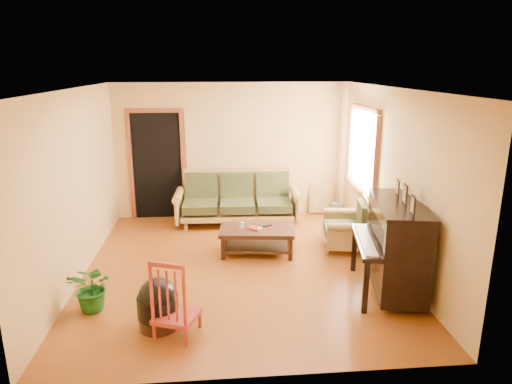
{
  "coord_description": "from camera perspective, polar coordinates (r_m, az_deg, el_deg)",
  "views": [
    {
      "loc": [
        -0.32,
        -6.24,
        2.9
      ],
      "look_at": [
        0.26,
        0.2,
        1.1
      ],
      "focal_mm": 32.0,
      "sensor_mm": 36.0,
      "label": 1
    }
  ],
  "objects": [
    {
      "name": "floor",
      "position": [
        6.89,
        -2.0,
        -9.35
      ],
      "size": [
        5.0,
        5.0,
        0.0
      ],
      "primitive_type": "plane",
      "color": "#67300D",
      "rests_on": "ground"
    },
    {
      "name": "doorway",
      "position": [
        8.99,
        -12.22,
        3.16
      ],
      "size": [
        1.08,
        0.16,
        2.05
      ],
      "primitive_type": "cube",
      "color": "black",
      "rests_on": "floor"
    },
    {
      "name": "window",
      "position": [
        8.08,
        13.29,
        5.15
      ],
      "size": [
        0.12,
        1.36,
        1.46
      ],
      "primitive_type": "cube",
      "color": "white",
      "rests_on": "right_wall"
    },
    {
      "name": "sofa",
      "position": [
        8.57,
        -2.36,
        -0.81
      ],
      "size": [
        2.31,
        1.03,
        0.98
      ],
      "primitive_type": "cube",
      "rotation": [
        0.0,
        0.0,
        -0.03
      ],
      "color": "#A17B3B",
      "rests_on": "floor"
    },
    {
      "name": "coffee_table",
      "position": [
        7.27,
        0.13,
        -6.15
      ],
      "size": [
        1.22,
        0.76,
        0.42
      ],
      "primitive_type": "cube",
      "rotation": [
        0.0,
        0.0,
        -0.11
      ],
      "color": "black",
      "rests_on": "floor"
    },
    {
      "name": "armchair",
      "position": [
        7.57,
        11.03,
        -3.91
      ],
      "size": [
        0.92,
        0.95,
        0.83
      ],
      "primitive_type": "cube",
      "rotation": [
        0.0,
        0.0,
        -0.16
      ],
      "color": "#A17B3B",
      "rests_on": "floor"
    },
    {
      "name": "piano",
      "position": [
        6.23,
        17.14,
        -6.7
      ],
      "size": [
        1.06,
        1.52,
        1.23
      ],
      "primitive_type": "cube",
      "rotation": [
        0.0,
        0.0,
        -0.18
      ],
      "color": "black",
      "rests_on": "floor"
    },
    {
      "name": "footstool",
      "position": [
        5.46,
        -12.12,
        -14.16
      ],
      "size": [
        0.48,
        0.48,
        0.45
      ],
      "primitive_type": "cylinder",
      "rotation": [
        0.0,
        0.0,
        0.02
      ],
      "color": "black",
      "rests_on": "floor"
    },
    {
      "name": "red_chair",
      "position": [
        5.18,
        -9.97,
        -12.69
      ],
      "size": [
        0.58,
        0.6,
        0.94
      ],
      "primitive_type": "cube",
      "rotation": [
        0.0,
        0.0,
        -0.36
      ],
      "color": "maroon",
      "rests_on": "floor"
    },
    {
      "name": "leaning_frame",
      "position": [
        9.28,
        8.17,
        -0.78
      ],
      "size": [
        0.49,
        0.17,
        0.63
      ],
      "primitive_type": "cube",
      "rotation": [
        0.0,
        0.0,
        -0.13
      ],
      "color": "gold",
      "rests_on": "floor"
    },
    {
      "name": "ceramic_crock",
      "position": [
        9.21,
        10.07,
        -2.16
      ],
      "size": [
        0.25,
        0.25,
        0.27
      ],
      "primitive_type": "cylinder",
      "rotation": [
        0.0,
        0.0,
        0.15
      ],
      "color": "#2F3D8F",
      "rests_on": "floor"
    },
    {
      "name": "potted_plant",
      "position": [
        5.98,
        -19.71,
        -11.15
      ],
      "size": [
        0.65,
        0.6,
        0.61
      ],
      "primitive_type": "imported",
      "rotation": [
        0.0,
        0.0,
        -0.27
      ],
      "color": "#19581A",
      "rests_on": "floor"
    },
    {
      "name": "book",
      "position": [
        7.13,
        -0.6,
        -4.68
      ],
      "size": [
        0.27,
        0.27,
        0.02
      ],
      "primitive_type": "imported",
      "rotation": [
        0.0,
        0.0,
        0.69
      ],
      "color": "maroon",
      "rests_on": "coffee_table"
    },
    {
      "name": "candle",
      "position": [
        7.18,
        -1.77,
        -4.2
      ],
      "size": [
        0.07,
        0.07,
        0.11
      ],
      "primitive_type": "cylinder",
      "rotation": [
        0.0,
        0.0,
        0.12
      ],
      "color": "silver",
      "rests_on": "coffee_table"
    },
    {
      "name": "glass_jar",
      "position": [
        7.07,
        0.45,
        -4.73
      ],
      "size": [
        0.08,
        0.08,
        0.05
      ],
      "primitive_type": "cylinder",
      "rotation": [
        0.0,
        0.0,
        -0.02
      ],
      "color": "silver",
      "rests_on": "coffee_table"
    },
    {
      "name": "remote",
      "position": [
        7.3,
        1.4,
        -4.24
      ],
      "size": [
        0.15,
        0.09,
        0.01
      ],
      "primitive_type": "cube",
      "rotation": [
        0.0,
        0.0,
        0.42
      ],
      "color": "black",
      "rests_on": "coffee_table"
    }
  ]
}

